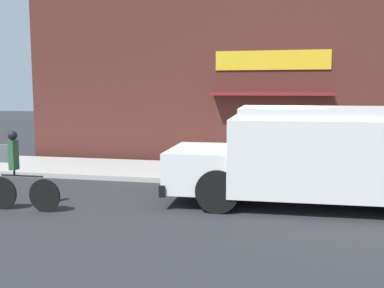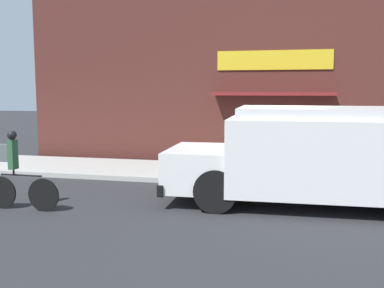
% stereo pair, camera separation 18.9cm
% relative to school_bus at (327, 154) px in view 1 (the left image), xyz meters
% --- Properties ---
extents(ground_plane, '(70.00, 70.00, 0.00)m').
position_rel_school_bus_xyz_m(ground_plane, '(-1.31, 1.45, -1.12)').
color(ground_plane, '#2B2B2D').
extents(sidewalk, '(28.00, 2.88, 0.13)m').
position_rel_school_bus_xyz_m(sidewalk, '(-1.31, 2.89, -1.05)').
color(sidewalk, '#ADAAA3').
rests_on(sidewalk, ground_plane).
extents(storefront, '(16.94, 0.83, 5.98)m').
position_rel_school_bus_xyz_m(storefront, '(-1.31, 4.76, 1.87)').
color(storefront, '#4C231E').
rests_on(storefront, ground_plane).
extents(school_bus, '(6.27, 2.86, 2.11)m').
position_rel_school_bus_xyz_m(school_bus, '(0.00, 0.00, 0.00)').
color(school_bus, white).
rests_on(school_bus, ground_plane).
extents(cyclist, '(1.67, 0.20, 1.65)m').
position_rel_school_bus_xyz_m(cyclist, '(-6.25, -1.77, -0.34)').
color(cyclist, black).
rests_on(cyclist, ground_plane).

